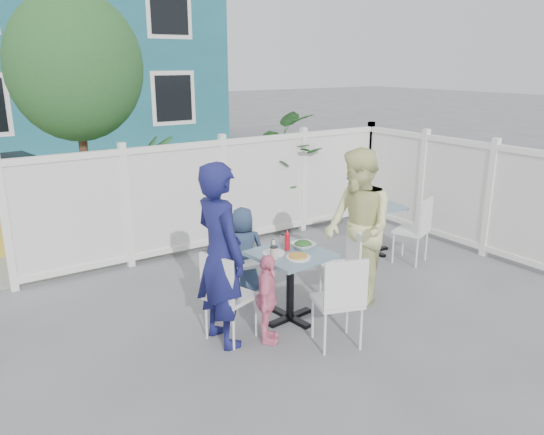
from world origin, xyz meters
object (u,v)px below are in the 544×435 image
boy (243,251)px  utility_cabinet (7,206)px  spare_table (374,216)px  chair_near (341,296)px  chair_left (225,291)px  main_table (290,268)px  chair_right (345,260)px  chair_back (244,253)px  toddler (267,299)px  woman (358,228)px  man (220,255)px

boy → utility_cabinet: bearing=-36.4°
spare_table → chair_near: bearing=-140.5°
chair_left → main_table: bearing=72.3°
chair_left → chair_right: bearing=73.4°
chair_left → boy: boy is taller
main_table → chair_right: bearing=3.4°
chair_back → boy: 0.03m
chair_near → spare_table: bearing=58.1°
main_table → chair_left: 0.79m
chair_right → spare_table: bearing=-35.4°
spare_table → chair_near: chair_near is taller
spare_table → chair_right: size_ratio=0.86×
chair_right → chair_near: size_ratio=0.90×
chair_near → toddler: chair_near is taller
chair_right → boy: boy is taller
main_table → chair_back: 0.85m
chair_right → woman: 0.41m
main_table → chair_near: size_ratio=0.86×
main_table → chair_right: size_ratio=0.95×
chair_right → chair_back: (-0.87, 0.79, 0.02)m
chair_back → woman: bearing=144.8°
chair_near → woman: (0.85, 0.71, 0.34)m
man → boy: 1.21m
main_table → toddler: bearing=-150.6°
chair_right → toddler: size_ratio=0.94×
woman → chair_left: bearing=-74.7°
chair_near → man: man is taller
main_table → spare_table: (2.22, 1.05, -0.04)m
boy → main_table: bearing=114.6°
man → woman: size_ratio=1.02×
utility_cabinet → main_table: (2.12, -4.07, -0.08)m
chair_right → main_table: bearing=112.9°
chair_left → spare_table: bearing=90.6°
main_table → utility_cabinet: bearing=117.6°
woman → boy: 1.37m
chair_right → boy: 1.20m
boy → chair_left: bearing=71.4°
spare_table → chair_back: 2.30m
man → spare_table: bearing=-73.8°
spare_table → man: size_ratio=0.40×
main_table → boy: size_ratio=0.77×
man → boy: size_ratio=1.72×
chair_back → chair_left: bearing=57.0°
spare_table → chair_near: size_ratio=0.78×
chair_left → woman: woman is taller
man → toddler: bearing=-129.2°
chair_near → boy: bearing=112.5°
chair_left → chair_right: chair_left is taller
chair_near → woman: 1.16m
utility_cabinet → main_table: utility_cabinet is taller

